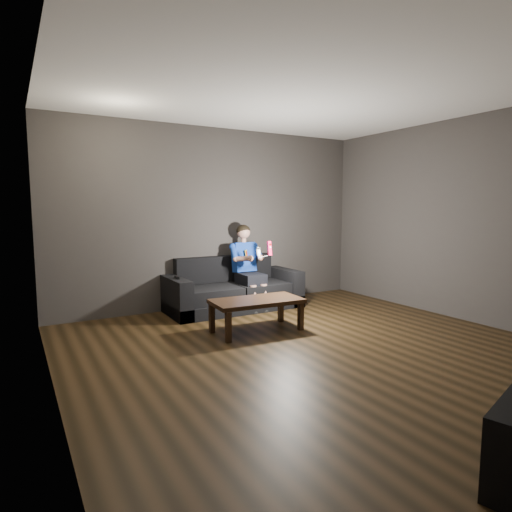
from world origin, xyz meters
TOP-DOWN VIEW (x-y plane):
  - floor at (0.00, 0.00)m, footprint 5.00×5.00m
  - back_wall at (0.00, 2.50)m, footprint 5.00×0.04m
  - left_wall at (-2.50, 0.00)m, footprint 0.04×5.00m
  - right_wall at (2.50, 0.00)m, footprint 0.04×5.00m
  - ceiling at (0.00, 0.00)m, footprint 5.00×5.00m
  - sofa at (0.09, 2.14)m, footprint 1.99×0.86m
  - child at (0.32, 2.10)m, footprint 0.50×0.61m
  - wii_remote_red at (0.41, 1.63)m, footprint 0.06×0.08m
  - nunchuk_white at (0.24, 1.63)m, footprint 0.07×0.10m
  - wii_remote_black at (-0.80, 2.06)m, footprint 0.06×0.17m
  - coffee_table at (-0.19, 0.95)m, footprint 1.13×0.62m

SIDE VIEW (x-z plane):
  - floor at x=0.00m, z-range 0.00..0.00m
  - sofa at x=0.09m, z-range -0.13..0.64m
  - coffee_table at x=-0.19m, z-range 0.15..0.54m
  - wii_remote_black at x=-0.80m, z-range 0.54..0.58m
  - child at x=0.32m, z-range 0.10..1.32m
  - nunchuk_white at x=0.24m, z-range 0.81..0.97m
  - wii_remote_red at x=0.41m, z-range 0.83..1.04m
  - back_wall at x=0.00m, z-range 0.00..2.70m
  - left_wall at x=-2.50m, z-range 0.00..2.70m
  - right_wall at x=2.50m, z-range 0.00..2.70m
  - ceiling at x=0.00m, z-range 2.69..2.71m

